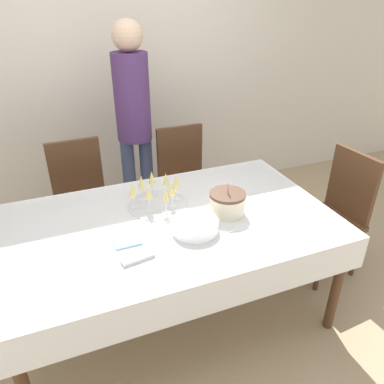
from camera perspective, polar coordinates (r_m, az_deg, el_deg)
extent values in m
plane|color=tan|center=(2.70, -2.83, -17.54)|extent=(12.00, 12.00, 0.00)
cube|color=silver|center=(3.56, -12.91, 18.34)|extent=(8.00, 0.05, 2.70)
cube|color=white|center=(2.24, -3.27, -4.60)|extent=(1.90, 1.12, 0.03)
cube|color=white|center=(2.29, -3.21, -6.49)|extent=(1.93, 1.15, 0.21)
cylinder|color=#51331E|center=(2.52, 21.21, -13.01)|extent=(0.06, 0.06, 0.71)
cylinder|color=#51331E|center=(2.80, -24.39, -9.04)|extent=(0.06, 0.06, 0.71)
cylinder|color=#51331E|center=(3.15, 9.40, -2.20)|extent=(0.06, 0.06, 0.71)
cube|color=#51331E|center=(3.01, -15.99, -2.95)|extent=(0.43, 0.43, 0.04)
cube|color=#51331E|center=(3.05, -17.26, 3.13)|extent=(0.40, 0.05, 0.50)
cylinder|color=#51331E|center=(3.00, -11.45, -7.58)|extent=(0.04, 0.04, 0.41)
cylinder|color=#51331E|center=(2.97, -18.27, -9.00)|extent=(0.04, 0.04, 0.41)
cylinder|color=#51331E|center=(3.29, -12.92, -4.13)|extent=(0.04, 0.04, 0.41)
cylinder|color=#51331E|center=(3.27, -19.09, -5.38)|extent=(0.04, 0.04, 0.41)
cube|color=#51331E|center=(3.17, -0.58, -0.02)|extent=(0.42, 0.42, 0.04)
cube|color=#51331E|center=(3.21, -1.87, 5.74)|extent=(0.40, 0.04, 0.50)
cylinder|color=#51331E|center=(3.20, 3.63, -4.39)|extent=(0.04, 0.04, 0.41)
cylinder|color=#51331E|center=(3.09, -2.45, -5.76)|extent=(0.04, 0.04, 0.41)
cylinder|color=#51331E|center=(3.48, 1.10, -1.40)|extent=(0.04, 0.04, 0.41)
cylinder|color=#51331E|center=(3.37, -4.54, -2.55)|extent=(0.04, 0.04, 0.41)
cube|color=#51331E|center=(2.94, 19.70, -4.36)|extent=(0.45, 0.45, 0.04)
cube|color=#51331E|center=(2.94, 23.22, 1.05)|extent=(0.07, 0.40, 0.50)
cylinder|color=#51331E|center=(2.86, 18.83, -10.81)|extent=(0.04, 0.04, 0.41)
cylinder|color=#51331E|center=(3.06, 14.26, -7.15)|extent=(0.04, 0.04, 0.41)
cylinder|color=#51331E|center=(3.09, 23.73, -8.56)|extent=(0.04, 0.04, 0.41)
cylinder|color=#51331E|center=(3.27, 19.17, -5.33)|extent=(0.04, 0.04, 0.41)
cylinder|color=beige|center=(2.27, 5.40, -1.88)|extent=(0.21, 0.21, 0.12)
cylinder|color=#4C3323|center=(2.24, 5.48, -0.36)|extent=(0.22, 0.22, 0.02)
cylinder|color=pink|center=(2.22, 5.52, 0.52)|extent=(0.01, 0.01, 0.06)
sphere|color=#F9CC4C|center=(2.20, 5.57, 1.39)|extent=(0.01, 0.01, 0.01)
cylinder|color=silver|center=(2.38, -5.16, -1.95)|extent=(0.38, 0.38, 0.01)
cylinder|color=silver|center=(2.43, -2.33, -1.05)|extent=(0.05, 0.05, 0.00)
cylinder|color=silver|center=(2.40, -2.35, -0.12)|extent=(0.01, 0.01, 0.08)
cone|color=#E0CC72|center=(2.36, -2.39, 1.68)|extent=(0.04, 0.04, 0.08)
cylinder|color=silver|center=(2.46, -3.89, -0.69)|extent=(0.05, 0.05, 0.00)
cylinder|color=silver|center=(2.43, -3.93, 0.22)|extent=(0.01, 0.01, 0.08)
cone|color=#E0CC72|center=(2.40, -3.99, 2.01)|extent=(0.04, 0.04, 0.08)
cylinder|color=silver|center=(2.49, -6.01, -0.39)|extent=(0.05, 0.05, 0.00)
cylinder|color=silver|center=(2.47, -6.06, 0.52)|extent=(0.01, 0.01, 0.08)
cone|color=#E0CC72|center=(2.43, -6.16, 2.29)|extent=(0.04, 0.04, 0.08)
cylinder|color=silver|center=(2.44, -7.50, -1.11)|extent=(0.05, 0.05, 0.00)
cylinder|color=silver|center=(2.42, -7.56, -0.19)|extent=(0.01, 0.01, 0.08)
cone|color=#E0CC72|center=(2.38, -7.69, 1.60)|extent=(0.04, 0.04, 0.08)
cylinder|color=silver|center=(2.36, -8.79, -2.28)|extent=(0.05, 0.05, 0.00)
cylinder|color=silver|center=(2.34, -8.87, -1.35)|extent=(0.01, 0.01, 0.08)
cone|color=#E0CC72|center=(2.30, -9.03, 0.49)|extent=(0.04, 0.04, 0.08)
cylinder|color=silver|center=(2.31, -6.46, -2.88)|extent=(0.05, 0.05, 0.00)
cylinder|color=silver|center=(2.29, -6.52, -1.93)|extent=(0.01, 0.01, 0.08)
cone|color=#E0CC72|center=(2.25, -6.64, -0.06)|extent=(0.04, 0.04, 0.08)
cylinder|color=silver|center=(2.28, -3.96, -3.15)|extent=(0.05, 0.05, 0.00)
cylinder|color=silver|center=(2.26, -3.99, -2.20)|extent=(0.01, 0.01, 0.08)
cone|color=#E0CC72|center=(2.22, -4.07, -0.31)|extent=(0.04, 0.04, 0.08)
cylinder|color=silver|center=(2.34, -2.97, -2.26)|extent=(0.05, 0.05, 0.00)
cylinder|color=silver|center=(2.32, -3.00, -1.32)|extent=(0.01, 0.01, 0.08)
cone|color=#E0CC72|center=(2.28, -3.06, 0.54)|extent=(0.04, 0.04, 0.08)
cylinder|color=white|center=(2.13, 0.44, -5.78)|extent=(0.27, 0.27, 0.01)
cylinder|color=white|center=(2.13, 0.44, -5.62)|extent=(0.27, 0.27, 0.01)
cylinder|color=white|center=(2.12, 0.44, -5.47)|extent=(0.27, 0.27, 0.01)
cylinder|color=white|center=(2.12, 0.44, -5.31)|extent=(0.27, 0.27, 0.01)
cylinder|color=white|center=(2.12, 0.44, -5.15)|extent=(0.27, 0.27, 0.01)
cylinder|color=white|center=(2.11, 0.44, -5.00)|extent=(0.27, 0.27, 0.01)
cylinder|color=white|center=(2.11, 0.44, -4.84)|extent=(0.27, 0.27, 0.01)
cylinder|color=white|center=(2.10, 0.44, -4.68)|extent=(0.27, 0.27, 0.01)
cylinder|color=white|center=(2.10, 0.44, -4.52)|extent=(0.27, 0.27, 0.01)
cube|color=silver|center=(2.18, 8.39, -5.40)|extent=(0.30, 0.02, 0.00)
cube|color=silver|center=(1.94, -8.30, -9.85)|extent=(0.18, 0.09, 0.02)
cube|color=#8CC6E0|center=(2.09, -9.95, -7.06)|extent=(0.15, 0.15, 0.01)
cylinder|color=#3F4C72|center=(3.31, -9.45, 0.92)|extent=(0.11, 0.11, 0.85)
cylinder|color=#3F4C72|center=(3.34, -6.79, 1.40)|extent=(0.11, 0.11, 0.85)
cylinder|color=#4C2D60|center=(3.05, -9.12, 14.00)|extent=(0.28, 0.28, 0.68)
sphere|color=#D8B293|center=(2.97, -9.84, 22.47)|extent=(0.23, 0.23, 0.23)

